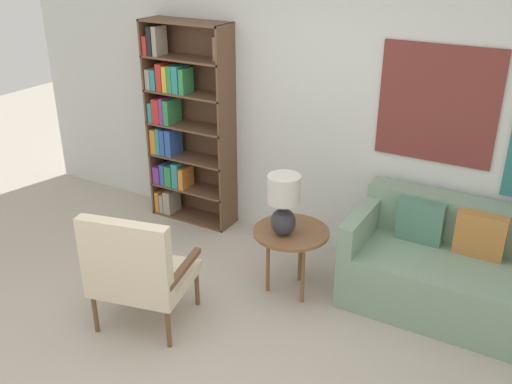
# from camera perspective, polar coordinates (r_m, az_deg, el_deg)

# --- Properties ---
(ground_plane) EXTENTS (14.00, 14.00, 0.00)m
(ground_plane) POSITION_cam_1_polar(r_m,az_deg,el_deg) (4.10, -7.82, -16.59)
(ground_plane) COLOR #B2A899
(wall_back) EXTENTS (6.40, 0.08, 2.70)m
(wall_back) POSITION_cam_1_polar(r_m,az_deg,el_deg) (5.00, 6.00, 9.00)
(wall_back) COLOR silver
(wall_back) RESTS_ON ground_plane
(bookshelf) EXTENTS (0.87, 0.30, 1.96)m
(bookshelf) POSITION_cam_1_polar(r_m,az_deg,el_deg) (5.61, -7.55, 6.79)
(bookshelf) COLOR brown
(bookshelf) RESTS_ON ground_plane
(armchair) EXTENTS (0.78, 0.74, 0.94)m
(armchair) POSITION_cam_1_polar(r_m,az_deg,el_deg) (4.16, -11.93, -7.49)
(armchair) COLOR brown
(armchair) RESTS_ON ground_plane
(couch) EXTENTS (1.83, 0.82, 0.81)m
(couch) POSITION_cam_1_polar(r_m,az_deg,el_deg) (4.64, 20.72, -7.80)
(couch) COLOR gray
(couch) RESTS_ON ground_plane
(side_table) EXTENTS (0.60, 0.60, 0.56)m
(side_table) POSITION_cam_1_polar(r_m,az_deg,el_deg) (4.49, 3.52, -4.43)
(side_table) COLOR brown
(side_table) RESTS_ON ground_plane
(table_lamp) EXTENTS (0.25, 0.25, 0.49)m
(table_lamp) POSITION_cam_1_polar(r_m,az_deg,el_deg) (4.29, 2.78, -0.96)
(table_lamp) COLOR #2D2D33
(table_lamp) RESTS_ON side_table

